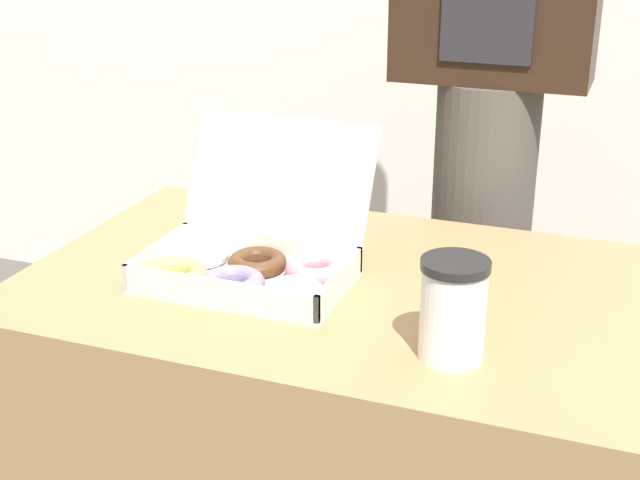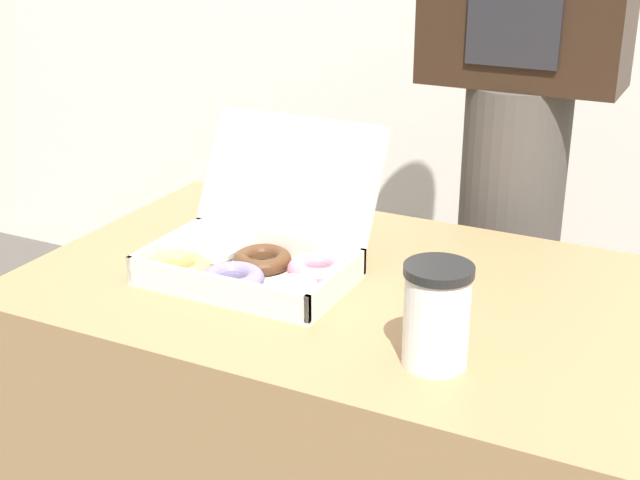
# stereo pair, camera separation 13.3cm
# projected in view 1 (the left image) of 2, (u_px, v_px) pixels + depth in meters

# --- Properties ---
(donut_box) EXTENTS (0.34, 0.31, 0.22)m
(donut_box) POSITION_uv_depth(u_px,v_px,m) (249.00, 259.00, 1.39)
(donut_box) COLOR silver
(donut_box) RESTS_ON table
(coffee_cup) EXTENTS (0.09, 0.09, 0.14)m
(coffee_cup) POSITION_uv_depth(u_px,v_px,m) (453.00, 309.00, 1.14)
(coffee_cup) COLOR white
(coffee_cup) RESTS_ON table
(person_customer) EXTENTS (0.37, 0.22, 1.79)m
(person_customer) POSITION_uv_depth(u_px,v_px,m) (493.00, 60.00, 1.70)
(person_customer) COLOR #4C4742
(person_customer) RESTS_ON ground_plane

